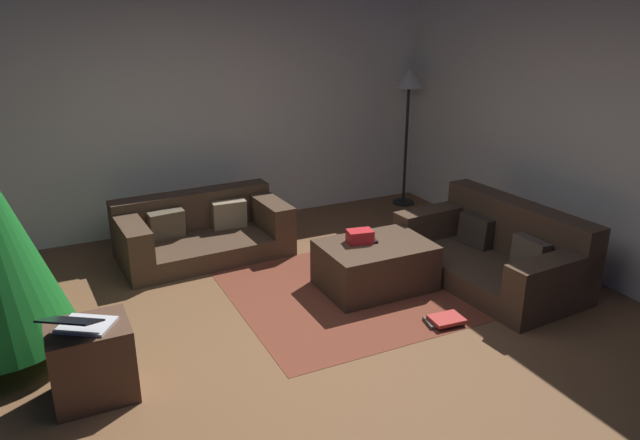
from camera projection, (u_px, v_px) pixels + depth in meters
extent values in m
plane|color=brown|center=(296.00, 355.00, 4.53)|extent=(6.40, 6.40, 0.00)
cube|color=silver|center=(181.00, 116.00, 6.74)|extent=(6.40, 0.12, 2.60)
cube|color=silver|center=(615.00, 145.00, 5.38)|extent=(0.12, 6.40, 2.60)
cube|color=#473323|center=(205.00, 246.00, 6.28)|extent=(1.74, 1.00, 0.21)
cube|color=#473323|center=(192.00, 210.00, 6.45)|extent=(1.71, 0.33, 0.40)
cube|color=#473323|center=(268.00, 212.00, 6.52)|extent=(0.29, 0.93, 0.31)
cube|color=#473323|center=(131.00, 236.00, 5.86)|extent=(0.29, 0.93, 0.31)
cube|color=#8C7A5B|center=(229.00, 214.00, 6.46)|extent=(0.37, 0.16, 0.31)
cube|color=brown|center=(167.00, 225.00, 6.15)|extent=(0.38, 0.19, 0.31)
cube|color=#473323|center=(487.00, 270.00, 5.71)|extent=(1.07, 1.79, 0.21)
cube|color=#473323|center=(518.00, 228.00, 5.76)|extent=(0.36, 1.75, 0.51)
cube|color=#473323|center=(554.00, 275.00, 5.02)|extent=(0.97, 0.30, 0.30)
cube|color=#473323|center=(437.00, 221.00, 6.23)|extent=(0.97, 0.30, 0.30)
cube|color=brown|center=(530.00, 255.00, 5.42)|extent=(0.13, 0.36, 0.31)
cube|color=#372D24|center=(476.00, 231.00, 5.98)|extent=(0.19, 0.37, 0.31)
cube|color=#473323|center=(375.00, 265.00, 5.56)|extent=(0.99, 0.71, 0.43)
cube|color=red|center=(360.00, 236.00, 5.49)|extent=(0.25, 0.19, 0.12)
cube|color=black|center=(373.00, 240.00, 5.55)|extent=(0.08, 0.17, 0.02)
cylinder|color=brown|center=(4.00, 348.00, 4.45)|extent=(0.10, 0.10, 0.20)
sphere|color=yellow|center=(53.00, 296.00, 4.37)|extent=(0.06, 0.06, 0.06)
sphere|color=#2699E5|center=(49.00, 280.00, 4.43)|extent=(0.05, 0.05, 0.05)
sphere|color=yellow|center=(14.00, 243.00, 4.47)|extent=(0.07, 0.07, 0.07)
cube|color=#4C3323|center=(92.00, 361.00, 3.99)|extent=(0.52, 0.44, 0.53)
cube|color=silver|center=(86.00, 325.00, 3.89)|extent=(0.41, 0.39, 0.02)
cube|color=black|center=(70.00, 321.00, 3.69)|extent=(0.40, 0.38, 0.10)
cube|color=#4C423D|center=(443.00, 321.00, 4.99)|extent=(0.33, 0.24, 0.03)
cube|color=#B7332D|center=(447.00, 319.00, 4.96)|extent=(0.28, 0.22, 0.03)
cylinder|color=black|center=(403.00, 202.00, 7.95)|extent=(0.28, 0.28, 0.02)
cylinder|color=black|center=(406.00, 147.00, 7.70)|extent=(0.04, 0.04, 1.51)
cone|color=beige|center=(409.00, 77.00, 7.40)|extent=(0.36, 0.36, 0.24)
cube|color=brown|center=(374.00, 286.00, 5.63)|extent=(2.60, 2.00, 0.01)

